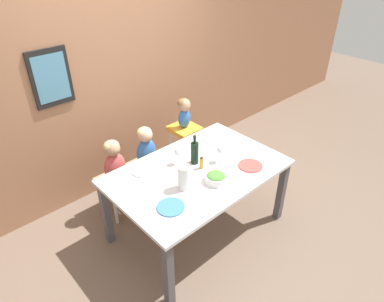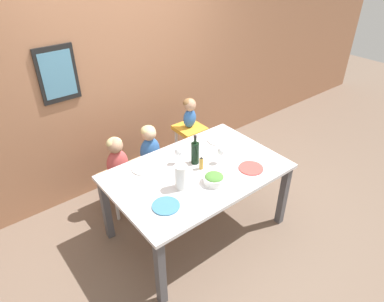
{
  "view_description": "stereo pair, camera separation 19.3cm",
  "coord_description": "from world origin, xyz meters",
  "px_view_note": "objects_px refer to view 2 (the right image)",
  "views": [
    {
      "loc": [
        -1.84,
        -1.92,
        2.71
      ],
      "look_at": [
        0.0,
        0.08,
        0.95
      ],
      "focal_mm": 32.0,
      "sensor_mm": 36.0,
      "label": 1
    },
    {
      "loc": [
        -1.69,
        -2.04,
        2.71
      ],
      "look_at": [
        0.0,
        0.08,
        0.95
      ],
      "focal_mm": 32.0,
      "sensor_mm": 36.0,
      "label": 2
    }
  ],
  "objects_px": {
    "chair_right_highchair": "(190,139)",
    "dinner_plate_back_right": "(218,140)",
    "paper_towel_roll": "(181,177)",
    "dinner_plate_back_left": "(144,168)",
    "salad_bowl_large": "(214,179)",
    "dinner_plate_front_left": "(166,206)",
    "dinner_plate_front_right": "(251,168)",
    "person_child_left": "(116,157)",
    "wine_glass_near": "(221,152)",
    "wine_bottle": "(195,152)",
    "wine_glass_far": "(178,152)",
    "chair_far_left": "(120,182)",
    "person_baby_right": "(190,110)",
    "chair_far_center": "(151,168)",
    "person_child_center": "(149,144)"
  },
  "relations": [
    {
      "from": "person_baby_right",
      "to": "wine_glass_near",
      "type": "xyz_separation_m",
      "value": [
        -0.26,
        -0.83,
        -0.05
      ]
    },
    {
      "from": "dinner_plate_front_right",
      "to": "chair_far_center",
      "type": "bearing_deg",
      "value": 113.19
    },
    {
      "from": "paper_towel_roll",
      "to": "person_child_center",
      "type": "bearing_deg",
      "value": 75.76
    },
    {
      "from": "person_child_center",
      "to": "dinner_plate_back_left",
      "type": "relative_size",
      "value": 2.03
    },
    {
      "from": "wine_glass_near",
      "to": "wine_glass_far",
      "type": "relative_size",
      "value": 1.0
    },
    {
      "from": "chair_right_highchair",
      "to": "wine_glass_near",
      "type": "height_order",
      "value": "wine_glass_near"
    },
    {
      "from": "dinner_plate_back_left",
      "to": "wine_glass_near",
      "type": "bearing_deg",
      "value": -30.19
    },
    {
      "from": "person_baby_right",
      "to": "wine_glass_far",
      "type": "distance_m",
      "value": 0.83
    },
    {
      "from": "salad_bowl_large",
      "to": "dinner_plate_front_left",
      "type": "height_order",
      "value": "salad_bowl_large"
    },
    {
      "from": "salad_bowl_large",
      "to": "dinner_plate_front_right",
      "type": "distance_m",
      "value": 0.43
    },
    {
      "from": "wine_glass_near",
      "to": "dinner_plate_front_right",
      "type": "bearing_deg",
      "value": -58.73
    },
    {
      "from": "wine_bottle",
      "to": "paper_towel_roll",
      "type": "relative_size",
      "value": 1.32
    },
    {
      "from": "chair_far_left",
      "to": "person_child_center",
      "type": "xyz_separation_m",
      "value": [
        0.41,
        0.0,
        0.33
      ]
    },
    {
      "from": "wine_bottle",
      "to": "wine_glass_far",
      "type": "distance_m",
      "value": 0.16
    },
    {
      "from": "wine_glass_near",
      "to": "dinner_plate_front_right",
      "type": "relative_size",
      "value": 0.74
    },
    {
      "from": "person_baby_right",
      "to": "wine_glass_near",
      "type": "distance_m",
      "value": 0.87
    },
    {
      "from": "person_child_left",
      "to": "wine_glass_near",
      "type": "xyz_separation_m",
      "value": [
        0.72,
        -0.83,
        0.19
      ]
    },
    {
      "from": "dinner_plate_front_left",
      "to": "dinner_plate_back_left",
      "type": "distance_m",
      "value": 0.59
    },
    {
      "from": "chair_far_left",
      "to": "wine_glass_near",
      "type": "relative_size",
      "value": 2.55
    },
    {
      "from": "chair_right_highchair",
      "to": "dinner_plate_back_right",
      "type": "bearing_deg",
      "value": -90.12
    },
    {
      "from": "wine_glass_near",
      "to": "dinner_plate_front_left",
      "type": "distance_m",
      "value": 0.82
    },
    {
      "from": "person_child_center",
      "to": "dinner_plate_back_right",
      "type": "distance_m",
      "value": 0.77
    },
    {
      "from": "wine_bottle",
      "to": "person_baby_right",
      "type": "bearing_deg",
      "value": 55.6
    },
    {
      "from": "person_baby_right",
      "to": "dinner_plate_back_right",
      "type": "bearing_deg",
      "value": -90.12
    },
    {
      "from": "chair_far_left",
      "to": "dinner_plate_back_right",
      "type": "height_order",
      "value": "dinner_plate_back_right"
    },
    {
      "from": "chair_far_left",
      "to": "chair_far_center",
      "type": "xyz_separation_m",
      "value": [
        0.41,
        0.0,
        0.0
      ]
    },
    {
      "from": "person_child_left",
      "to": "dinner_plate_front_left",
      "type": "height_order",
      "value": "person_child_left"
    },
    {
      "from": "salad_bowl_large",
      "to": "dinner_plate_back_left",
      "type": "bearing_deg",
      "value": 123.62
    },
    {
      "from": "chair_far_center",
      "to": "dinner_plate_back_right",
      "type": "xyz_separation_m",
      "value": [
        0.57,
        -0.51,
        0.4
      ]
    },
    {
      "from": "chair_far_center",
      "to": "dinner_plate_back_left",
      "type": "height_order",
      "value": "dinner_plate_back_left"
    },
    {
      "from": "chair_far_left",
      "to": "chair_right_highchair",
      "type": "bearing_deg",
      "value": 0.0
    },
    {
      "from": "dinner_plate_front_left",
      "to": "dinner_plate_back_right",
      "type": "distance_m",
      "value": 1.17
    },
    {
      "from": "dinner_plate_back_right",
      "to": "wine_glass_near",
      "type": "bearing_deg",
      "value": -129.33
    },
    {
      "from": "chair_right_highchair",
      "to": "person_child_center",
      "type": "relative_size",
      "value": 1.51
    },
    {
      "from": "person_child_left",
      "to": "person_baby_right",
      "type": "xyz_separation_m",
      "value": [
        0.98,
        0.0,
        0.24
      ]
    },
    {
      "from": "paper_towel_roll",
      "to": "dinner_plate_back_left",
      "type": "distance_m",
      "value": 0.48
    },
    {
      "from": "person_baby_right",
      "to": "dinner_plate_back_right",
      "type": "distance_m",
      "value": 0.54
    },
    {
      "from": "salad_bowl_large",
      "to": "dinner_plate_back_left",
      "type": "relative_size",
      "value": 0.86
    },
    {
      "from": "wine_bottle",
      "to": "wine_glass_near",
      "type": "xyz_separation_m",
      "value": [
        0.2,
        -0.15,
        0.0
      ]
    },
    {
      "from": "wine_glass_far",
      "to": "dinner_plate_front_left",
      "type": "relative_size",
      "value": 0.74
    },
    {
      "from": "person_baby_right",
      "to": "wine_bottle",
      "type": "distance_m",
      "value": 0.82
    },
    {
      "from": "salad_bowl_large",
      "to": "dinner_plate_back_right",
      "type": "distance_m",
      "value": 0.74
    },
    {
      "from": "wine_glass_near",
      "to": "dinner_plate_back_left",
      "type": "bearing_deg",
      "value": 149.81
    },
    {
      "from": "dinner_plate_front_right",
      "to": "wine_bottle",
      "type": "bearing_deg",
      "value": 130.83
    },
    {
      "from": "salad_bowl_large",
      "to": "dinner_plate_front_right",
      "type": "relative_size",
      "value": 0.86
    },
    {
      "from": "person_child_center",
      "to": "paper_towel_roll",
      "type": "relative_size",
      "value": 2.06
    },
    {
      "from": "person_child_left",
      "to": "dinner_plate_front_left",
      "type": "bearing_deg",
      "value": -94.14
    },
    {
      "from": "wine_glass_far",
      "to": "dinner_plate_back_left",
      "type": "xyz_separation_m",
      "value": [
        -0.32,
        0.13,
        -0.12
      ]
    },
    {
      "from": "dinner_plate_back_left",
      "to": "person_baby_right",
      "type": "bearing_deg",
      "value": 26.3
    },
    {
      "from": "dinner_plate_front_left",
      "to": "dinner_plate_front_right",
      "type": "relative_size",
      "value": 1.0
    }
  ]
}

